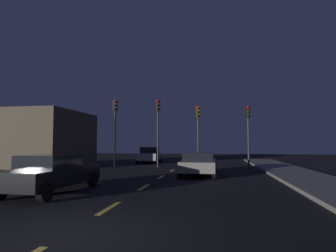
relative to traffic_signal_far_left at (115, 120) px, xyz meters
The scene contains 14 objects.
ground_plane 11.15m from the traffic_signal_far_left, 61.54° to the right, with size 80.00×80.00×0.00m, color black.
sidewalk_curb_right 15.97m from the traffic_signal_far_left, 36.45° to the right, with size 3.00×40.00×0.15m, color gray.
lane_stripe_second 15.00m from the traffic_signal_far_left, 69.84° to the right, with size 0.16×1.60×0.01m, color #EACC4C.
lane_stripe_third 11.65m from the traffic_signal_far_left, 63.02° to the right, with size 0.16×1.60×0.01m, color #EACC4C.
lane_stripe_fourth 8.68m from the traffic_signal_far_left, 50.33° to the right, with size 0.16×1.60×0.01m, color #EACC4C.
lane_stripe_fifth 6.63m from the traffic_signal_far_left, 24.08° to the right, with size 0.16×1.60×0.01m, color #EACC4C.
traffic_signal_far_left is the anchor object (origin of this frame).
traffic_signal_center_left 3.52m from the traffic_signal_far_left, ahead, with size 0.32×0.38×5.27m.
traffic_signal_center_right 6.67m from the traffic_signal_far_left, ahead, with size 0.32×0.38×4.69m.
traffic_signal_far_right 10.36m from the traffic_signal_far_left, ahead, with size 0.32×0.38×4.63m.
car_stopped_ahead 9.19m from the traffic_signal_far_left, 36.19° to the right, with size 1.98×4.22×1.33m.
car_adjacent_lane 12.20m from the traffic_signal_far_left, 80.38° to the right, with size 1.93×4.41×1.41m.
car_oncoming_far 6.12m from the traffic_signal_far_left, 72.16° to the left, with size 2.19×4.24×1.51m.
storefront_left 5.62m from the traffic_signal_far_left, behind, with size 4.84×7.16×4.45m, color brown.
Camera 1 is at (2.98, -4.95, 1.80)m, focal length 29.73 mm.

